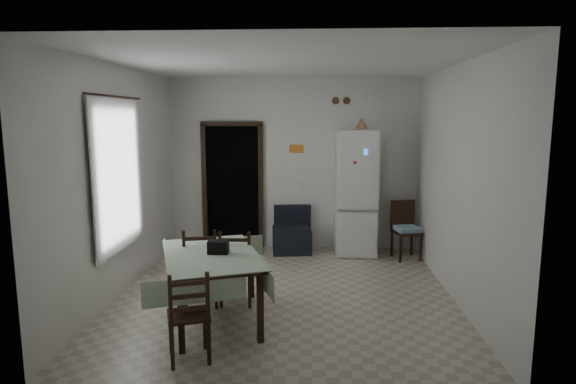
{
  "coord_description": "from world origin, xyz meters",
  "views": [
    {
      "loc": [
        0.35,
        -5.92,
        2.27
      ],
      "look_at": [
        0.0,
        0.5,
        1.25
      ],
      "focal_mm": 30.0,
      "sensor_mm": 36.0,
      "label": 1
    }
  ],
  "objects_px": {
    "navy_seat": "(292,230)",
    "dining_chair_far_right": "(237,266)",
    "fridge": "(356,192)",
    "dining_chair_near_head": "(188,314)",
    "dining_table": "(212,288)",
    "corner_chair": "(407,231)",
    "dining_chair_far_left": "(201,266)"
  },
  "relations": [
    {
      "from": "navy_seat",
      "to": "dining_chair_far_right",
      "type": "relative_size",
      "value": 0.82
    },
    {
      "from": "fridge",
      "to": "dining_chair_near_head",
      "type": "relative_size",
      "value": 2.31
    },
    {
      "from": "fridge",
      "to": "dining_table",
      "type": "height_order",
      "value": "fridge"
    },
    {
      "from": "navy_seat",
      "to": "dining_chair_near_head",
      "type": "relative_size",
      "value": 0.86
    },
    {
      "from": "fridge",
      "to": "dining_chair_far_right",
      "type": "relative_size",
      "value": 2.21
    },
    {
      "from": "dining_chair_near_head",
      "to": "dining_table",
      "type": "bearing_deg",
      "value": -112.04
    },
    {
      "from": "fridge",
      "to": "navy_seat",
      "type": "xyz_separation_m",
      "value": [
        -1.06,
        0.0,
        -0.65
      ]
    },
    {
      "from": "fridge",
      "to": "corner_chair",
      "type": "relative_size",
      "value": 2.22
    },
    {
      "from": "fridge",
      "to": "dining_chair_far_right",
      "type": "distance_m",
      "value": 2.84
    },
    {
      "from": "corner_chair",
      "to": "dining_chair_far_left",
      "type": "height_order",
      "value": "dining_chair_far_left"
    },
    {
      "from": "navy_seat",
      "to": "dining_chair_far_right",
      "type": "height_order",
      "value": "dining_chair_far_right"
    },
    {
      "from": "corner_chair",
      "to": "dining_chair_near_head",
      "type": "relative_size",
      "value": 1.04
    },
    {
      "from": "fridge",
      "to": "navy_seat",
      "type": "height_order",
      "value": "fridge"
    },
    {
      "from": "fridge",
      "to": "corner_chair",
      "type": "distance_m",
      "value": 1.02
    },
    {
      "from": "corner_chair",
      "to": "dining_chair_near_head",
      "type": "bearing_deg",
      "value": -141.57
    },
    {
      "from": "dining_chair_far_left",
      "to": "dining_chair_near_head",
      "type": "relative_size",
      "value": 1.09
    },
    {
      "from": "fridge",
      "to": "dining_chair_near_head",
      "type": "bearing_deg",
      "value": -118.04
    },
    {
      "from": "fridge",
      "to": "navy_seat",
      "type": "distance_m",
      "value": 1.24
    },
    {
      "from": "navy_seat",
      "to": "corner_chair",
      "type": "distance_m",
      "value": 1.88
    },
    {
      "from": "fridge",
      "to": "dining_chair_far_left",
      "type": "xyz_separation_m",
      "value": [
        -2.05,
        -2.34,
        -0.54
      ]
    },
    {
      "from": "fridge",
      "to": "dining_chair_near_head",
      "type": "height_order",
      "value": "fridge"
    },
    {
      "from": "dining_table",
      "to": "dining_chair_far_left",
      "type": "relative_size",
      "value": 1.55
    },
    {
      "from": "dining_table",
      "to": "dining_chair_far_right",
      "type": "xyz_separation_m",
      "value": [
        0.19,
        0.56,
        0.08
      ]
    },
    {
      "from": "dining_chair_near_head",
      "to": "fridge",
      "type": "bearing_deg",
      "value": -135.8
    },
    {
      "from": "corner_chair",
      "to": "dining_chair_far_right",
      "type": "bearing_deg",
      "value": -154.28
    },
    {
      "from": "dining_chair_near_head",
      "to": "navy_seat",
      "type": "bearing_deg",
      "value": -121.24
    },
    {
      "from": "dining_chair_far_left",
      "to": "navy_seat",
      "type": "bearing_deg",
      "value": -125.31
    },
    {
      "from": "navy_seat",
      "to": "fridge",
      "type": "bearing_deg",
      "value": -6.31
    },
    {
      "from": "dining_chair_far_right",
      "to": "corner_chair",
      "type": "bearing_deg",
      "value": -142.12
    },
    {
      "from": "corner_chair",
      "to": "dining_table",
      "type": "xyz_separation_m",
      "value": [
        -2.6,
        -2.54,
        -0.07
      ]
    },
    {
      "from": "fridge",
      "to": "dining_chair_far_left",
      "type": "bearing_deg",
      "value": -132.45
    },
    {
      "from": "dining_chair_far_left",
      "to": "dining_chair_far_right",
      "type": "relative_size",
      "value": 1.04
    }
  ]
}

